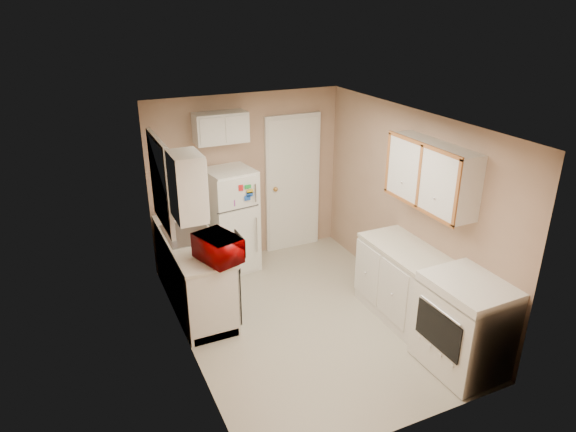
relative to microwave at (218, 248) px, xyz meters
name	(u,v)px	position (x,y,z in m)	size (l,w,h in m)	color
floor	(305,318)	(0.96, -0.22, -1.05)	(3.80, 3.80, 0.00)	beige
ceiling	(308,121)	(0.96, -0.22, 1.35)	(3.80, 3.80, 0.00)	white
wall_left	(183,251)	(-0.44, -0.22, 0.15)	(3.80, 3.80, 0.00)	tan
wall_right	(409,208)	(2.36, -0.22, 0.15)	(3.80, 3.80, 0.00)	tan
wall_back	(247,178)	(0.96, 1.68, 0.15)	(2.80, 2.80, 0.00)	tan
wall_front	(412,316)	(0.96, -2.12, 0.15)	(2.80, 2.80, 0.00)	tan
left_counter	(194,271)	(-0.14, 0.68, -0.60)	(0.60, 1.80, 0.90)	silver
dishwasher	(232,286)	(0.15, 0.08, -0.56)	(0.03, 0.58, 0.72)	black
sink	(188,236)	(-0.14, 0.83, -0.19)	(0.54, 0.74, 0.16)	gray
microwave	(218,248)	(0.00, 0.00, 0.00)	(0.29, 0.52, 0.35)	#800000
soap_bottle	(179,213)	(-0.14, 1.26, -0.05)	(0.07, 0.08, 0.17)	beige
window_blinds	(161,182)	(-0.40, 0.83, 0.55)	(0.10, 0.98, 1.08)	silver
upper_cabinet_left	(187,187)	(-0.29, 0.00, 0.75)	(0.30, 0.45, 0.70)	silver
refrigerator	(232,220)	(0.60, 1.37, -0.32)	(0.60, 0.58, 1.46)	white
cabinet_over_fridge	(221,128)	(0.56, 1.53, 0.95)	(0.70, 0.30, 0.40)	silver
interior_door	(293,184)	(1.66, 1.64, -0.03)	(0.86, 0.06, 2.08)	white
right_counter	(425,298)	(2.06, -1.02, -0.60)	(0.60, 2.00, 0.90)	silver
stove	(464,325)	(2.04, -1.67, -0.54)	(0.68, 0.84, 1.02)	white
upper_cabinet_right	(431,175)	(2.21, -0.72, 0.75)	(0.30, 1.20, 0.70)	silver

